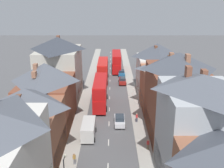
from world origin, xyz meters
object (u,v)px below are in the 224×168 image
Objects in this scene: pedestrian_mid_right at (149,144)px; pedestrian_far_left at (138,117)px; car_parked_right_a at (106,60)px; car_parked_left_b at (117,59)px; delivery_van at (90,129)px; car_mid_black at (124,81)px; pedestrian_mid_left at (75,158)px; double_decker_bus_lead at (101,92)px; car_near_silver at (121,120)px; double_decker_bus_far_approaching at (118,61)px; car_near_blue at (99,78)px; car_parked_left_a at (123,73)px; double_decker_bus_mid_street at (104,71)px.

pedestrian_mid_right is 8.54m from pedestrian_far_left.
car_parked_right_a is 1.08× the size of car_parked_left_b.
car_parked_left_b is at bearing 84.29° from delivery_van.
car_mid_black is 33.88m from pedestrian_mid_left.
double_decker_bus_lead reaches higher than car_parked_left_b.
car_mid_black is 2.58× the size of pedestrian_mid_right.
car_near_silver is at bearing -90.00° from car_parked_left_b.
car_near_silver is 0.79× the size of delivery_van.
pedestrian_mid_left is at bearing -97.70° from double_decker_bus_far_approaching.
car_parked_right_a is 22.08m from car_mid_black.
car_near_blue is 33.20m from pedestrian_mid_right.
car_parked_left_b is at bearing 25.69° from car_parked_right_a.
pedestrian_far_left reaches higher than car_mid_black.
double_decker_bus_lead reaches higher than car_parked_right_a.
pedestrian_mid_left is (-6.10, -45.11, -1.78)m from double_decker_bus_far_approaching.
double_decker_bus_lead is at bearing -90.01° from car_parked_right_a.
car_parked_left_a is at bearing 93.82° from pedestrian_mid_right.
pedestrian_mid_right reaches higher than car_parked_right_a.
delivery_van is at bearing -149.08° from pedestrian_far_left.
car_near_silver is 2.54× the size of pedestrian_far_left.
delivery_van is at bearing -92.65° from double_decker_bus_mid_street.
double_decker_bus_mid_street reaches higher than car_mid_black.
car_parked_right_a reaches higher than car_parked_left_b.
double_decker_bus_lead is 6.71× the size of pedestrian_mid_right.
pedestrian_far_left is (2.95, -33.14, -1.78)m from double_decker_bus_far_approaching.
double_decker_bus_far_approaching is at bearing -90.05° from car_parked_left_b.
car_near_blue reaches higher than car_parked_left_b.
car_parked_right_a is 3.99m from car_parked_left_b.
pedestrian_far_left is at bearing -86.20° from car_parked_left_b.
double_decker_bus_lead is at bearing 130.35° from pedestrian_far_left.
car_parked_left_a is 2.76× the size of pedestrian_far_left.
car_parked_left_a is at bearing 79.59° from pedestrian_mid_left.
double_decker_bus_lead is at bearing -85.34° from car_near_blue.
delivery_van is (-4.90, -49.05, 0.54)m from car_parked_left_b.
double_decker_bus_lead is 12.56m from delivery_van.
pedestrian_mid_left is 10.46m from pedestrian_mid_right.
car_near_silver is 0.92× the size of car_parked_left_a.
double_decker_bus_far_approaching is 2.08× the size of delivery_van.
pedestrian_mid_left is at bearing -160.63° from pedestrian_mid_right.
double_decker_bus_mid_street is 21.57m from car_parked_left_b.
car_parked_left_b is 44.45m from pedestrian_far_left.
car_parked_left_b is at bearing 89.95° from double_decker_bus_far_approaching.
double_decker_bus_far_approaching is at bearing 90.02° from car_near_silver.
double_decker_bus_far_approaching is 6.71× the size of pedestrian_mid_left.
pedestrian_mid_left is (-7.41, -40.32, 0.23)m from car_parked_left_a.
double_decker_bus_far_approaching is 5.35m from car_parked_left_a.
double_decker_bus_far_approaching is 2.43× the size of car_parked_left_a.
delivery_van is at bearing 80.58° from pedestrian_mid_left.
double_decker_bus_far_approaching is 2.60× the size of car_mid_black.
car_parked_right_a is at bearing 110.75° from double_decker_bus_far_approaching.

